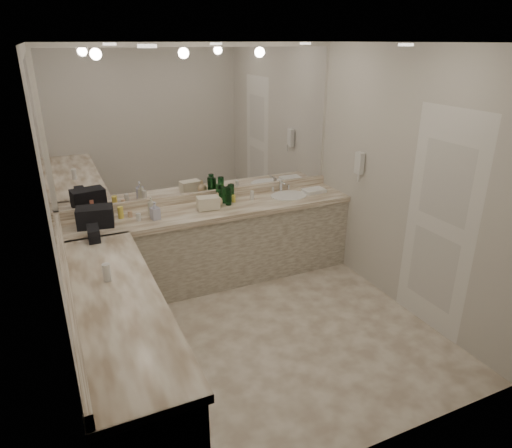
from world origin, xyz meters
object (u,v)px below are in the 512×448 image
black_toiletry_bag (95,217)px  soap_bottle_c (217,199)px  cream_cosmetic_case (208,203)px  hand_towel (314,191)px  soap_bottle_a (151,206)px  wall_phone (359,163)px  soap_bottle_b (155,211)px  sink (289,196)px

black_toiletry_bag → soap_bottle_c: black_toiletry_bag is taller
black_toiletry_bag → cream_cosmetic_case: 1.17m
hand_towel → soap_bottle_a: 1.97m
wall_phone → hand_towel: 0.70m
black_toiletry_bag → soap_bottle_a: (0.57, 0.06, 0.00)m
wall_phone → soap_bottle_b: size_ratio=1.27×
cream_cosmetic_case → sink: bearing=9.6°
soap_bottle_c → soap_bottle_b: bearing=-171.2°
sink → cream_cosmetic_case: 1.02m
wall_phone → cream_cosmetic_case: (-1.63, 0.46, -0.38)m
black_toiletry_bag → cream_cosmetic_case: (1.17, -0.01, -0.03)m
soap_bottle_a → cream_cosmetic_case: bearing=-6.8°
hand_towel → soap_bottle_b: bearing=-177.5°
wall_phone → black_toiletry_bag: 2.86m
black_toiletry_bag → hand_towel: black_toiletry_bag is taller
black_toiletry_bag → soap_bottle_b: black_toiletry_bag is taller
black_toiletry_bag → soap_bottle_a: 0.57m
cream_cosmetic_case → soap_bottle_a: 0.61m
hand_towel → soap_bottle_c: soap_bottle_c is taller
wall_phone → black_toiletry_bag: (-2.80, 0.47, -0.35)m
wall_phone → soap_bottle_c: bearing=160.8°
sink → soap_bottle_a: 1.63m
soap_bottle_c → cream_cosmetic_case: bearing=-155.2°
wall_phone → soap_bottle_b: 2.28m
sink → soap_bottle_a: (-1.62, 0.03, 0.11)m
sink → cream_cosmetic_case: (-1.02, -0.04, 0.07)m
sink → soap_bottle_b: bearing=-176.7°
black_toiletry_bag → cream_cosmetic_case: black_toiletry_bag is taller
sink → wall_phone: size_ratio=1.83×
sink → hand_towel: hand_towel is taller
soap_bottle_b → hand_towel: bearing=2.5°
black_toiletry_bag → soap_bottle_a: size_ratio=1.68×
black_toiletry_bag → wall_phone: bearing=-9.5°
soap_bottle_b → soap_bottle_c: bearing=8.8°
cream_cosmetic_case → soap_bottle_b: size_ratio=1.25×
sink → cream_cosmetic_case: size_ratio=1.86×
cream_cosmetic_case → soap_bottle_a: soap_bottle_a is taller
sink → wall_phone: bearing=-39.6°
sink → wall_phone: 0.91m
soap_bottle_c → sink: bearing=-1.3°
wall_phone → black_toiletry_bag: wall_phone is taller
soap_bottle_c → hand_towel: bearing=-1.3°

